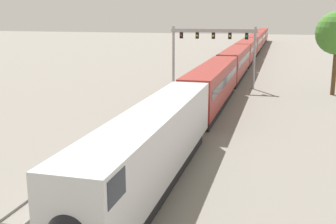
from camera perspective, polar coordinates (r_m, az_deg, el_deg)
name	(u,v)px	position (r m, az deg, el deg)	size (l,w,h in m)	color
ground_plane	(90,217)	(23.22, -10.37, -13.70)	(400.00, 400.00, 0.00)	gray
track_main	(241,70)	(79.63, 9.69, 5.50)	(2.60, 200.00, 0.16)	slate
track_near	(188,87)	(60.86, 2.71, 3.36)	(2.60, 160.00, 0.16)	slate
passenger_train	(247,51)	(92.22, 10.53, 8.09)	(3.04, 158.21, 4.80)	silver
signal_gantry	(213,43)	(60.79, 6.07, 9.19)	(12.10, 0.49, 8.57)	#999BA0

